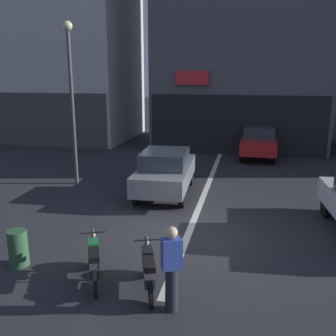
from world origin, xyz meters
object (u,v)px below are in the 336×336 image
(car_red_down_street, at_px, (259,141))
(street_lamp, at_px, (71,87))
(car_grey_crossing_near, at_px, (165,171))
(trash_bin, at_px, (18,248))
(person_by_motorcycles, at_px, (172,269))
(motorcycle_black_row_left_mid, at_px, (148,270))
(motorcycle_green_row_leftmost, at_px, (94,261))

(car_red_down_street, distance_m, street_lamp, 10.21)
(car_grey_crossing_near, relative_size, trash_bin, 4.92)
(car_grey_crossing_near, bearing_deg, person_by_motorcycles, -76.38)
(car_red_down_street, xyz_separation_m, street_lamp, (-7.20, -6.63, 2.92))
(motorcycle_black_row_left_mid, relative_size, person_by_motorcycles, 0.96)
(trash_bin, bearing_deg, car_grey_crossing_near, 70.00)
(street_lamp, xyz_separation_m, motorcycle_black_row_left_mid, (4.84, -6.83, -3.34))
(car_grey_crossing_near, relative_size, motorcycle_green_row_leftmost, 2.70)
(motorcycle_green_row_leftmost, xyz_separation_m, motorcycle_black_row_left_mid, (1.22, -0.12, 0.00))
(street_lamp, relative_size, trash_bin, 7.26)
(street_lamp, bearing_deg, person_by_motorcycles, -53.67)
(person_by_motorcycles, distance_m, trash_bin, 3.91)
(street_lamp, relative_size, person_by_motorcycles, 3.69)
(car_red_down_street, height_order, person_by_motorcycles, person_by_motorcycles)
(car_red_down_street, bearing_deg, trash_bin, -112.95)
(motorcycle_green_row_leftmost, height_order, motorcycle_black_row_left_mid, same)
(person_by_motorcycles, bearing_deg, street_lamp, 126.33)
(car_grey_crossing_near, height_order, street_lamp, street_lamp)
(car_red_down_street, height_order, trash_bin, car_red_down_street)
(car_grey_crossing_near, bearing_deg, street_lamp, 171.01)
(street_lamp, bearing_deg, motorcycle_green_row_leftmost, -61.68)
(motorcycle_green_row_leftmost, xyz_separation_m, trash_bin, (-1.96, 0.24, -0.03))
(car_grey_crossing_near, bearing_deg, car_red_down_street, 64.74)
(motorcycle_black_row_left_mid, bearing_deg, car_grey_crossing_near, 99.54)
(car_red_down_street, bearing_deg, motorcycle_black_row_left_mid, -99.95)
(car_grey_crossing_near, distance_m, street_lamp, 4.82)
(motorcycle_green_row_leftmost, relative_size, person_by_motorcycles, 0.93)
(street_lamp, bearing_deg, car_red_down_street, 42.63)
(car_red_down_street, relative_size, trash_bin, 4.88)
(car_grey_crossing_near, height_order, person_by_motorcycles, person_by_motorcycles)
(person_by_motorcycles, bearing_deg, car_grey_crossing_near, 103.62)
(car_red_down_street, distance_m, trash_bin, 14.22)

